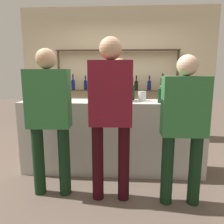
% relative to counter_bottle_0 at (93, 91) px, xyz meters
% --- Properties ---
extents(ground_plane, '(16.00, 16.00, 0.00)m').
position_rel_counter_bottle_0_xyz_m(ground_plane, '(0.29, -0.15, -1.18)').
color(ground_plane, brown).
extents(bar_counter, '(2.59, 0.50, 1.05)m').
position_rel_counter_bottle_0_xyz_m(bar_counter, '(0.29, -0.15, -0.65)').
color(bar_counter, '#B7B2AD').
rests_on(bar_counter, ground_plane).
extents(back_wall, '(4.19, 0.12, 2.80)m').
position_rel_counter_bottle_0_xyz_m(back_wall, '(0.29, 1.70, 0.22)').
color(back_wall, beige).
rests_on(back_wall, ground_plane).
extents(back_shelf, '(2.59, 0.18, 1.91)m').
position_rel_counter_bottle_0_xyz_m(back_shelf, '(0.30, 1.52, 0.09)').
color(back_shelf, '#4C3828').
rests_on(back_shelf, ground_plane).
extents(counter_bottle_0, '(0.08, 0.08, 0.33)m').
position_rel_counter_bottle_0_xyz_m(counter_bottle_0, '(0.00, 0.00, 0.00)').
color(counter_bottle_0, silver).
rests_on(counter_bottle_0, bar_counter).
extents(counter_bottle_1, '(0.07, 0.07, 0.34)m').
position_rel_counter_bottle_0_xyz_m(counter_bottle_1, '(0.58, -0.01, -0.00)').
color(counter_bottle_1, black).
rests_on(counter_bottle_1, bar_counter).
extents(counter_bottle_2, '(0.08, 0.08, 0.37)m').
position_rel_counter_bottle_0_xyz_m(counter_bottle_2, '(0.03, -0.26, 0.01)').
color(counter_bottle_2, black).
rests_on(counter_bottle_2, bar_counter).
extents(counter_bottle_3, '(0.08, 0.08, 0.36)m').
position_rel_counter_bottle_0_xyz_m(counter_bottle_3, '(1.01, -0.10, 0.01)').
color(counter_bottle_3, silver).
rests_on(counter_bottle_3, bar_counter).
extents(counter_bottle_4, '(0.09, 0.09, 0.33)m').
position_rel_counter_bottle_0_xyz_m(counter_bottle_4, '(0.96, -0.26, -0.00)').
color(counter_bottle_4, black).
rests_on(counter_bottle_4, bar_counter).
extents(counter_bottle_5, '(0.08, 0.08, 0.35)m').
position_rel_counter_bottle_0_xyz_m(counter_bottle_5, '(1.24, -0.20, 0.01)').
color(counter_bottle_5, '#0F1956').
rests_on(counter_bottle_5, bar_counter).
extents(wine_glass, '(0.08, 0.08, 0.15)m').
position_rel_counter_bottle_0_xyz_m(wine_glass, '(-0.81, -0.30, -0.02)').
color(wine_glass, silver).
rests_on(wine_glass, bar_counter).
extents(ice_bucket, '(0.24, 0.24, 0.24)m').
position_rel_counter_bottle_0_xyz_m(ice_bucket, '(0.43, -0.13, -0.01)').
color(ice_bucket, '#B2B2B7').
rests_on(ice_bucket, bar_counter).
extents(cork_jar, '(0.11, 0.11, 0.14)m').
position_rel_counter_bottle_0_xyz_m(cork_jar, '(0.72, -0.09, -0.06)').
color(cork_jar, silver).
rests_on(cork_jar, bar_counter).
extents(customer_center, '(0.47, 0.24, 1.82)m').
position_rel_counter_bottle_0_xyz_m(customer_center, '(0.33, -0.89, -0.10)').
color(customer_center, black).
rests_on(customer_center, ground_plane).
extents(server_behind_counter, '(0.47, 0.23, 1.68)m').
position_rel_counter_bottle_0_xyz_m(server_behind_counter, '(0.37, 0.56, -0.19)').
color(server_behind_counter, brown).
rests_on(server_behind_counter, ground_plane).
extents(customer_right, '(0.47, 0.21, 1.63)m').
position_rel_counter_bottle_0_xyz_m(customer_right, '(1.11, -0.93, -0.23)').
color(customer_right, black).
rests_on(customer_right, ground_plane).
extents(customer_left, '(0.49, 0.23, 1.71)m').
position_rel_counter_bottle_0_xyz_m(customer_left, '(-0.38, -0.83, -0.18)').
color(customer_left, black).
rests_on(customer_left, ground_plane).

